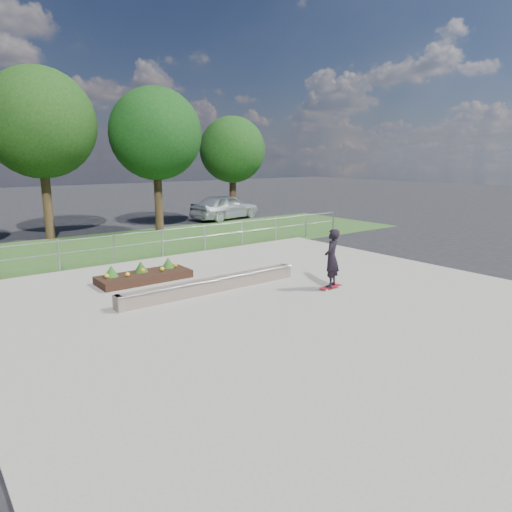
{
  "coord_description": "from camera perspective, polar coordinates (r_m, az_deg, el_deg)",
  "views": [
    {
      "loc": [
        -8.02,
        -9.25,
        4.05
      ],
      "look_at": [
        0.2,
        1.5,
        1.1
      ],
      "focal_mm": 32.0,
      "sensor_mm": 36.0,
      "label": 1
    }
  ],
  "objects": [
    {
      "name": "grass_verge",
      "position": [
        22.16,
        -15.53,
        1.34
      ],
      "size": [
        30.0,
        8.0,
        0.02
      ],
      "primitive_type": "cube",
      "color": "#2B5020",
      "rests_on": "ground"
    },
    {
      "name": "skateboarder",
      "position": [
        14.07,
        9.44,
        -0.28
      ],
      "size": [
        0.8,
        0.68,
        1.87
      ],
      "color": "silver",
      "rests_on": "concrete_slab"
    },
    {
      "name": "parked_car",
      "position": [
        30.2,
        -3.87,
        6.16
      ],
      "size": [
        5.15,
        2.78,
        1.66
      ],
      "primitive_type": "imported",
      "rotation": [
        0.0,
        0.0,
        1.74
      ],
      "color": "silver",
      "rests_on": "ground"
    },
    {
      "name": "planter_bed",
      "position": [
        15.47,
        -13.86,
        -2.31
      ],
      "size": [
        3.0,
        1.2,
        0.61
      ],
      "color": "black",
      "rests_on": "concrete_slab"
    },
    {
      "name": "fence",
      "position": [
        18.86,
        -11.64,
        2.03
      ],
      "size": [
        20.06,
        0.06,
        1.2
      ],
      "color": "gray",
      "rests_on": "ground"
    },
    {
      "name": "tree_far_right",
      "position": [
        30.05,
        -2.97,
        13.1
      ],
      "size": [
        4.2,
        4.2,
        6.6
      ],
      "color": "black",
      "rests_on": "ground"
    },
    {
      "name": "tree_mid_right",
      "position": [
        25.76,
        -12.44,
        14.65
      ],
      "size": [
        4.9,
        4.9,
        7.7
      ],
      "color": "black",
      "rests_on": "ground"
    },
    {
      "name": "concrete_slab",
      "position": [
        12.89,
        3.36,
        -5.9
      ],
      "size": [
        15.0,
        15.0,
        0.06
      ],
      "primitive_type": "cube",
      "color": "gray",
      "rests_on": "ground"
    },
    {
      "name": "tree_mid_left",
      "position": [
        24.92,
        -25.42,
        14.74
      ],
      "size": [
        5.25,
        5.25,
        8.25
      ],
      "color": "#332314",
      "rests_on": "ground"
    },
    {
      "name": "grind_ledge",
      "position": [
        13.86,
        -5.5,
        -3.62
      ],
      "size": [
        6.0,
        0.44,
        0.43
      ],
      "color": "brown",
      "rests_on": "concrete_slab"
    },
    {
      "name": "ground",
      "position": [
        12.9,
        3.36,
        -6.03
      ],
      "size": [
        120.0,
        120.0,
        0.0
      ],
      "primitive_type": "plane",
      "color": "black",
      "rests_on": "ground"
    }
  ]
}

